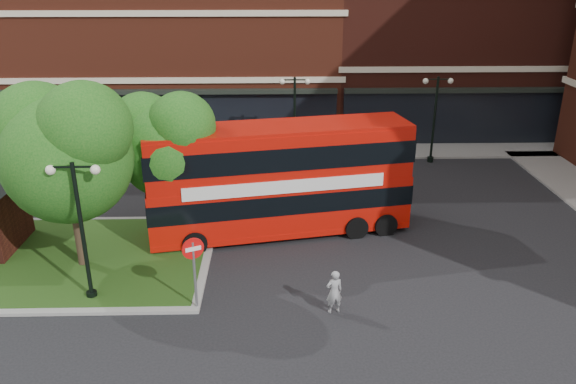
{
  "coord_description": "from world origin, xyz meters",
  "views": [
    {
      "loc": [
        0.86,
        -16.56,
        10.71
      ],
      "look_at": [
        1.39,
        4.98,
        2.0
      ],
      "focal_mm": 35.0,
      "sensor_mm": 36.0,
      "label": 1
    }
  ],
  "objects_px": {
    "bus": "(279,173)",
    "woman": "(334,292)",
    "car_silver": "(257,151)",
    "car_white": "(325,150)"
  },
  "relations": [
    {
      "from": "bus",
      "to": "woman",
      "type": "height_order",
      "value": "bus"
    },
    {
      "from": "woman",
      "to": "car_silver",
      "type": "height_order",
      "value": "woman"
    },
    {
      "from": "car_silver",
      "to": "car_white",
      "type": "height_order",
      "value": "car_white"
    },
    {
      "from": "bus",
      "to": "woman",
      "type": "distance_m",
      "value": 6.65
    },
    {
      "from": "bus",
      "to": "woman",
      "type": "xyz_separation_m",
      "value": [
        1.72,
        -6.12,
        -1.95
      ]
    },
    {
      "from": "woman",
      "to": "car_white",
      "type": "relative_size",
      "value": 0.33
    },
    {
      "from": "woman",
      "to": "car_white",
      "type": "bearing_deg",
      "value": -108.76
    },
    {
      "from": "bus",
      "to": "car_white",
      "type": "distance_m",
      "value": 9.76
    },
    {
      "from": "woman",
      "to": "bus",
      "type": "bearing_deg",
      "value": -89.27
    },
    {
      "from": "bus",
      "to": "woman",
      "type": "relative_size",
      "value": 7.19
    }
  ]
}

